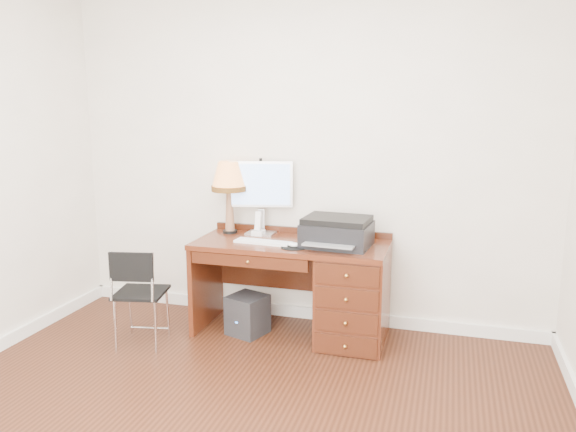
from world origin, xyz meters
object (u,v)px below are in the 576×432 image
(printer, at_px, (337,232))
(desk, at_px, (331,287))
(monitor, at_px, (262,188))
(chair, at_px, (136,288))
(leg_lamp, at_px, (229,181))
(equipment_box, at_px, (248,315))
(phone, at_px, (258,228))

(printer, bearing_deg, desk, 165.08)
(monitor, distance_m, chair, 1.26)
(leg_lamp, height_order, equipment_box, leg_lamp)
(printer, relative_size, chair, 0.69)
(phone, bearing_deg, equipment_box, -90.10)
(phone, distance_m, chair, 1.07)
(phone, distance_m, equipment_box, 0.70)
(desk, bearing_deg, monitor, 160.98)
(phone, height_order, chair, phone)
(chair, bearing_deg, desk, 10.96)
(equipment_box, bearing_deg, leg_lamp, 151.08)
(desk, distance_m, leg_lamp, 1.20)
(monitor, relative_size, leg_lamp, 1.01)
(leg_lamp, bearing_deg, monitor, 12.84)
(printer, bearing_deg, equipment_box, -167.85)
(desk, relative_size, equipment_box, 4.78)
(leg_lamp, height_order, phone, leg_lamp)
(desk, height_order, monitor, monitor)
(desk, height_order, leg_lamp, leg_lamp)
(desk, xyz_separation_m, chair, (-1.36, -0.56, 0.05))
(equipment_box, bearing_deg, desk, 28.52)
(printer, bearing_deg, monitor, 165.11)
(printer, xyz_separation_m, equipment_box, (-0.69, -0.10, -0.70))
(leg_lamp, bearing_deg, phone, -4.27)
(desk, bearing_deg, phone, 167.62)
(monitor, height_order, phone, monitor)
(equipment_box, bearing_deg, printer, 26.82)
(leg_lamp, xyz_separation_m, phone, (0.26, -0.02, -0.38))
(phone, bearing_deg, desk, -10.47)
(desk, height_order, printer, printer)
(desk, height_order, chair, chair)
(leg_lamp, height_order, chair, leg_lamp)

